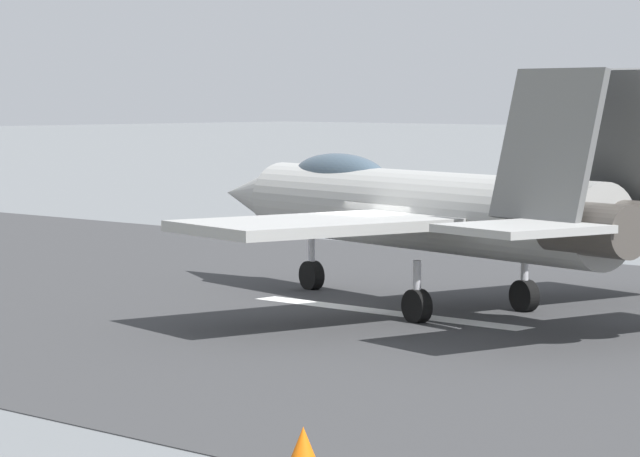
{
  "coord_description": "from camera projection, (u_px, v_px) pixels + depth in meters",
  "views": [
    {
      "loc": [
        -25.14,
        28.16,
        5.04
      ],
      "look_at": [
        -1.39,
        3.03,
        2.2
      ],
      "focal_mm": 90.92,
      "sensor_mm": 36.0,
      "label": 1
    }
  ],
  "objects": [
    {
      "name": "ground_plane",
      "position": [
        365.0,
        311.0,
        38.02
      ],
      "size": [
        400.0,
        400.0,
        0.0
      ],
      "primitive_type": "plane",
      "color": "slate"
    },
    {
      "name": "runway_strip",
      "position": [
        366.0,
        310.0,
        38.01
      ],
      "size": [
        240.0,
        26.0,
        0.02
      ],
      "color": "#373739",
      "rests_on": "ground"
    },
    {
      "name": "fighter_jet",
      "position": [
        424.0,
        207.0,
        38.11
      ],
      "size": [
        16.67,
        13.74,
        5.61
      ],
      "color": "#A2A2A0",
      "rests_on": "ground"
    },
    {
      "name": "marker_cone_near",
      "position": [
        303.0,
        446.0,
        22.03
      ],
      "size": [
        0.44,
        0.44,
        0.55
      ],
      "primitive_type": "cone",
      "color": "orange",
      "rests_on": "ground"
    }
  ]
}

